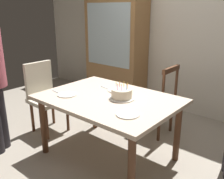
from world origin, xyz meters
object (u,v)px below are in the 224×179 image
chair_spindle_back (157,101)px  plate_near_guest (128,114)px  dining_table (109,105)px  plate_near_celebrant (67,94)px  birthday_cake (122,94)px  chair_upholstered (44,93)px  china_cabinet (116,48)px  plate_far_side (117,90)px

chair_spindle_back → plate_near_guest: bearing=-73.6°
dining_table → plate_near_celebrant: size_ratio=6.63×
plate_near_guest → chair_spindle_back: (-0.32, 1.09, -0.27)m
birthday_cake → plate_near_guest: bearing=-44.5°
chair_upholstered → birthday_cake: bearing=4.8°
china_cabinet → birthday_cake: bearing=-48.9°
dining_table → birthday_cake: birthday_cake is taller
birthday_cake → plate_far_side: size_ratio=1.27×
birthday_cake → chair_spindle_back: 0.85m
plate_near_celebrant → china_cabinet: china_cabinet is taller
dining_table → plate_near_guest: 0.51m
chair_upholstered → plate_near_celebrant: bearing=-14.9°
china_cabinet → plate_far_side: bearing=-50.2°
plate_near_celebrant → dining_table: bearing=30.7°
plate_near_celebrant → chair_spindle_back: size_ratio=0.23×
plate_near_celebrant → plate_far_side: size_ratio=1.00×
plate_near_celebrant → china_cabinet: size_ratio=0.12×
chair_upholstered → dining_table: bearing=2.4°
birthday_cake → plate_near_guest: birthday_cake is taller
plate_near_guest → birthday_cake: bearing=135.5°
plate_near_celebrant → china_cabinet: 1.97m
plate_near_guest → chair_upholstered: bearing=173.0°
plate_far_side → birthday_cake: bearing=-40.7°
chair_spindle_back → plate_far_side: bearing=-107.4°
birthday_cake → china_cabinet: size_ratio=0.15×
chair_upholstered → china_cabinet: (-0.06, 1.60, 0.42)m
plate_near_guest → plate_near_celebrant: bearing=180.0°
plate_far_side → plate_near_guest: (0.51, -0.48, 0.00)m
plate_near_guest → chair_upholstered: size_ratio=0.23×
plate_near_celebrant → chair_spindle_back: 1.23m
birthday_cake → plate_far_side: (-0.21, 0.18, -0.05)m
plate_far_side → chair_upholstered: 1.10m
plate_near_guest → dining_table: bearing=151.5°
china_cabinet → plate_near_celebrant: bearing=-66.7°
plate_near_guest → china_cabinet: 2.42m
birthday_cake → plate_near_guest: size_ratio=1.27×
chair_spindle_back → chair_upholstered: same height
dining_table → chair_spindle_back: size_ratio=1.54×
plate_far_side → dining_table: bearing=-72.9°
birthday_cake → plate_near_celebrant: 0.61m
birthday_cake → china_cabinet: 2.00m
birthday_cake → plate_near_guest: (0.30, -0.30, -0.05)m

